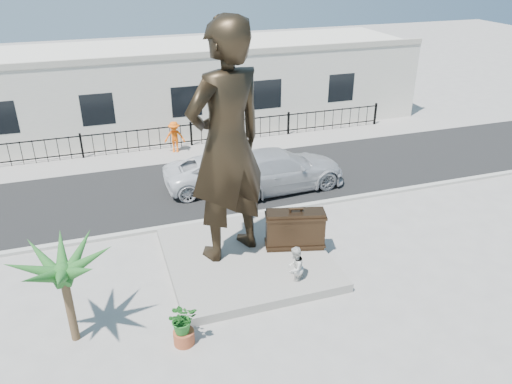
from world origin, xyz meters
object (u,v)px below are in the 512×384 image
suitcase (295,229)px  tourist (295,268)px  statue (226,145)px  car_white (222,171)px

suitcase → tourist: 1.87m
statue → suitcase: statue is taller
statue → tourist: (1.46, -2.19, -3.39)m
tourist → suitcase: bearing=-156.5°
suitcase → car_white: size_ratio=0.38×
statue → car_white: statue is taller
car_white → suitcase: bearing=-171.1°
suitcase → car_white: (-0.92, 6.01, -0.27)m
suitcase → car_white: 6.08m
statue → car_white: bearing=-124.6°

